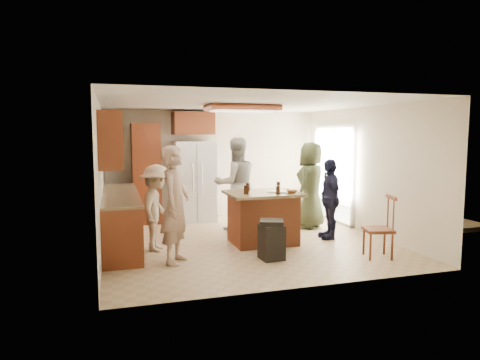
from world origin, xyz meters
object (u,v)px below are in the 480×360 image
object	(u,v)px
person_behind_left	(236,184)
person_behind_right	(311,185)
person_side_right	(329,199)
kitchen_island	(263,217)
trash_bin	(272,239)
spindle_chair	(379,230)
person_counter	(156,208)
refrigerator	(194,181)
person_front_left	(175,205)

from	to	relation	value
person_behind_left	person_behind_right	bearing A→B (deg)	165.48
person_side_right	kitchen_island	distance (m)	1.35
person_behind_right	person_behind_left	bearing A→B (deg)	-48.06
trash_bin	person_behind_right	bearing A→B (deg)	50.04
trash_bin	person_side_right	bearing A→B (deg)	32.53
trash_bin	kitchen_island	bearing A→B (deg)	78.11
person_side_right	spindle_chair	size ratio (longest dim) A/B	1.51
kitchen_island	person_counter	bearing A→B (deg)	178.83
person_side_right	kitchen_island	xyz separation A→B (m)	(-1.32, 0.01, -0.28)
person_counter	spindle_chair	distance (m)	3.66
kitchen_island	person_side_right	bearing A→B (deg)	-0.60
person_behind_right	kitchen_island	distance (m)	1.73
person_counter	refrigerator	size ratio (longest dim) A/B	0.81
person_front_left	kitchen_island	bearing A→B (deg)	-39.10
person_counter	refrigerator	bearing A→B (deg)	-6.61
refrigerator	person_front_left	bearing A→B (deg)	-105.66
person_behind_left	trash_bin	bearing A→B (deg)	84.04
person_counter	spindle_chair	xyz separation A→B (m)	(3.36, -1.43, -0.28)
person_behind_left	person_counter	world-z (taller)	person_behind_left
person_side_right	person_counter	xyz separation A→B (m)	(-3.21, 0.05, -0.02)
person_front_left	person_side_right	world-z (taller)	person_front_left
person_side_right	person_counter	distance (m)	3.21
person_side_right	refrigerator	bearing A→B (deg)	-127.26
refrigerator	trash_bin	size ratio (longest dim) A/B	2.86
person_side_right	spindle_chair	xyz separation A→B (m)	(0.15, -1.38, -0.30)
person_side_right	refrigerator	size ratio (longest dim) A/B	0.84
person_front_left	person_behind_right	size ratio (longest dim) A/B	1.00
refrigerator	trash_bin	xyz separation A→B (m)	(0.60, -3.33, -0.58)
person_behind_left	person_counter	bearing A→B (deg)	29.09
refrigerator	kitchen_island	world-z (taller)	refrigerator
trash_bin	spindle_chair	world-z (taller)	spindle_chair
kitchen_island	person_behind_left	bearing A→B (deg)	97.73
person_side_right	person_behind_left	bearing A→B (deg)	-118.56
person_behind_right	refrigerator	xyz separation A→B (m)	(-2.21, 1.42, 0.00)
person_behind_left	spindle_chair	world-z (taller)	person_behind_left
person_counter	trash_bin	bearing A→B (deg)	-103.12
person_front_left	refrigerator	world-z (taller)	refrigerator
person_front_left	person_behind_right	world-z (taller)	person_behind_right
person_behind_left	kitchen_island	distance (m)	1.29
spindle_chair	person_front_left	bearing A→B (deg)	167.94
person_front_left	person_side_right	bearing A→B (deg)	-49.15
trash_bin	spindle_chair	distance (m)	1.73
person_behind_right	kitchen_island	world-z (taller)	person_behind_right
person_behind_left	person_behind_right	xyz separation A→B (m)	(1.56, -0.27, -0.05)
person_behind_right	person_counter	world-z (taller)	person_behind_right
trash_bin	person_counter	bearing A→B (deg)	148.49
person_front_left	person_counter	size ratio (longest dim) A/B	1.23
person_side_right	kitchen_island	size ratio (longest dim) A/B	1.18
person_front_left	trash_bin	distance (m)	1.59
person_behind_right	trash_bin	world-z (taller)	person_behind_right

